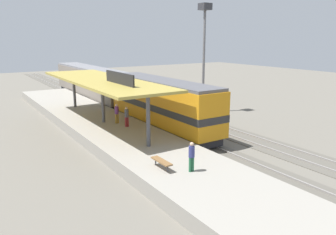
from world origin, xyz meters
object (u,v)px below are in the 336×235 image
passenger_carriage_single (90,83)px  person_boarding (117,112)px  person_walking (127,116)px  light_mast (204,36)px  person_waiting (192,155)px  platform_bench (161,161)px  locomotive (161,104)px

passenger_carriage_single → person_boarding: passenger_carriage_single is taller
person_walking → person_boarding: same height
light_mast → person_waiting: (-12.60, -14.66, -6.54)m
light_mast → person_waiting: size_ratio=6.84×
platform_bench → locomotive: bearing=58.1°
locomotive → passenger_carriage_single: locomotive is taller
locomotive → person_boarding: (-3.78, 1.29, -0.56)m
locomotive → person_boarding: bearing=161.2°
light_mast → platform_bench: bearing=-135.8°
person_waiting → person_walking: 10.69m
light_mast → person_walking: bearing=-160.4°
light_mast → passenger_carriage_single: bearing=118.8°
passenger_carriage_single → person_walking: bearing=-101.1°
locomotive → light_mast: size_ratio=1.23×
locomotive → light_mast: light_mast is taller
locomotive → person_walking: locomotive is taller
passenger_carriage_single → platform_bench: bearing=-102.3°
passenger_carriage_single → person_walking: (-3.58, -18.25, -0.46)m
platform_bench → person_walking: 9.70m
passenger_carriage_single → person_waiting: (-4.80, -28.87, -0.46)m
person_boarding → passenger_carriage_single: bearing=77.2°
person_waiting → person_walking: bearing=83.4°
person_waiting → person_boarding: (1.02, 12.16, 0.00)m
platform_bench → person_waiting: (1.20, -1.24, 0.51)m
locomotive → person_boarding: locomotive is taller
passenger_carriage_single → light_mast: light_mast is taller
person_waiting → locomotive: bearing=66.2°
platform_bench → light_mast: 20.51m
light_mast → locomotive: bearing=-154.1°
platform_bench → person_waiting: bearing=-46.0°
passenger_carriage_single → person_boarding: 17.14m
person_boarding → person_walking: bearing=-82.6°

